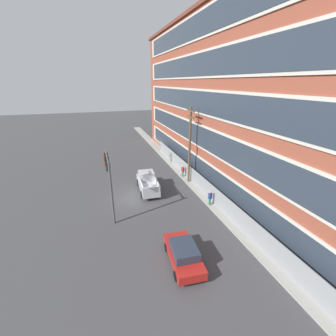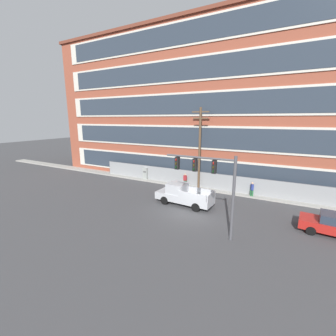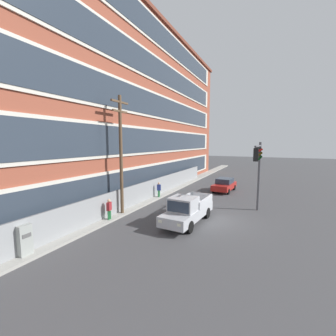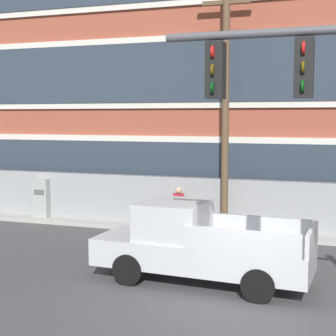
{
  "view_description": "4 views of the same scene",
  "coord_description": "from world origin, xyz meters",
  "views": [
    {
      "loc": [
        21.84,
        -3.24,
        11.94
      ],
      "look_at": [
        0.62,
        3.58,
        3.37
      ],
      "focal_mm": 24.0,
      "sensor_mm": 36.0,
      "label": 1
    },
    {
      "loc": [
        6.92,
        -16.96,
        8.13
      ],
      "look_at": [
        -3.23,
        1.75,
        3.46
      ],
      "focal_mm": 24.0,
      "sensor_mm": 36.0,
      "label": 2
    },
    {
      "loc": [
        -16.33,
        -3.8,
        5.82
      ],
      "look_at": [
        -1.36,
        3.4,
        3.92
      ],
      "focal_mm": 24.0,
      "sensor_mm": 36.0,
      "label": 3
    },
    {
      "loc": [
        1.83,
        -10.76,
        4.25
      ],
      "look_at": [
        -3.08,
        3.81,
        2.72
      ],
      "focal_mm": 55.0,
      "sensor_mm": 36.0,
      "label": 4
    }
  ],
  "objects": [
    {
      "name": "pickup_truck_silver",
      "position": [
        -1.61,
        1.76,
        0.96
      ],
      "size": [
        5.7,
        2.26,
        2.06
      ],
      "color": "#B2B5BA",
      "rests_on": "ground"
    },
    {
      "name": "traffic_signal_mast",
      "position": [
        2.41,
        -2.59,
        4.25
      ],
      "size": [
        5.06,
        0.43,
        5.84
      ],
      "color": "#4C4C51",
      "rests_on": "ground"
    },
    {
      "name": "utility_pole_near_corner",
      "position": [
        -2.07,
        7.16,
        5.09
      ],
      "size": [
        2.0,
        0.26,
        9.39
      ],
      "color": "brown",
      "rests_on": "ground"
    },
    {
      "name": "sedan_red",
      "position": [
        10.36,
        1.58,
        0.8
      ],
      "size": [
        4.49,
        2.21,
        1.56
      ],
      "color": "#AD1E19",
      "rests_on": "ground"
    },
    {
      "name": "pedestrian_by_fence",
      "position": [
        3.94,
        7.01,
        0.97
      ],
      "size": [
        0.37,
        0.46,
        1.69
      ],
      "color": "#236B38",
      "rests_on": "ground"
    },
    {
      "name": "ground_plane",
      "position": [
        0.0,
        0.0,
        0.0
      ],
      "size": [
        160.0,
        160.0,
        0.0
      ],
      "primitive_type": "plane",
      "color": "#424244"
    },
    {
      "name": "chain_link_fence",
      "position": [
        0.95,
        7.54,
        1.03
      ],
      "size": [
        34.43,
        0.06,
        2.02
      ],
      "color": "gray",
      "rests_on": "ground"
    },
    {
      "name": "brick_mill_building",
      "position": [
        1.17,
        13.71,
        9.84
      ],
      "size": [
        53.8,
        11.28,
        19.66
      ],
      "color": "brown",
      "rests_on": "ground"
    },
    {
      "name": "electrical_cabinet",
      "position": [
        -9.75,
        7.44,
        0.86
      ],
      "size": [
        0.64,
        0.57,
        1.72
      ],
      "color": "#939993",
      "rests_on": "ground"
    },
    {
      "name": "sidewalk_building_side",
      "position": [
        0.0,
        7.57,
        0.08
      ],
      "size": [
        80.0,
        1.61,
        0.16
      ],
      "primitive_type": "cube",
      "color": "#9E9B93",
      "rests_on": "ground"
    },
    {
      "name": "pedestrian_near_cabinet",
      "position": [
        -3.76,
        7.05,
        0.97
      ],
      "size": [
        0.44,
        0.32,
        1.69
      ],
      "color": "#236B38",
      "rests_on": "ground"
    }
  ]
}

